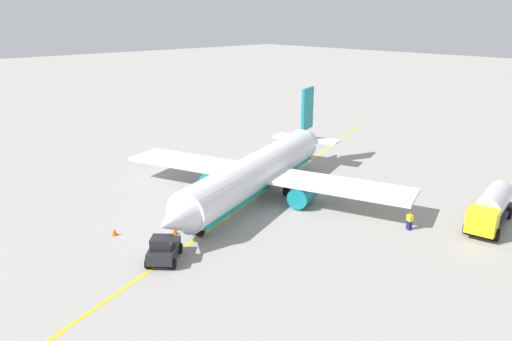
{
  "coord_description": "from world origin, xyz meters",
  "views": [
    {
      "loc": [
        32.85,
        34.78,
        18.38
      ],
      "look_at": [
        0.0,
        0.0,
        3.0
      ],
      "focal_mm": 34.05,
      "sensor_mm": 36.0,
      "label": 1
    }
  ],
  "objects_px": {
    "airplane": "(258,172)",
    "safety_cone_wingtip": "(175,231)",
    "safety_cone_nose": "(114,232)",
    "pushback_tug": "(163,249)",
    "fuel_tanker": "(491,207)",
    "refueling_worker": "(410,221)"
  },
  "relations": [
    {
      "from": "fuel_tanker",
      "to": "pushback_tug",
      "type": "relative_size",
      "value": 2.45
    },
    {
      "from": "fuel_tanker",
      "to": "pushback_tug",
      "type": "distance_m",
      "value": 29.46
    },
    {
      "from": "fuel_tanker",
      "to": "pushback_tug",
      "type": "xyz_separation_m",
      "value": [
        25.56,
        -14.62,
        -0.71
      ]
    },
    {
      "from": "safety_cone_nose",
      "to": "safety_cone_wingtip",
      "type": "xyz_separation_m",
      "value": [
        -3.97,
        3.43,
        0.02
      ]
    },
    {
      "from": "safety_cone_nose",
      "to": "airplane",
      "type": "bearing_deg",
      "value": 174.02
    },
    {
      "from": "fuel_tanker",
      "to": "safety_cone_wingtip",
      "type": "xyz_separation_m",
      "value": [
        22.19,
        -18.11,
        -1.39
      ]
    },
    {
      "from": "refueling_worker",
      "to": "safety_cone_wingtip",
      "type": "relative_size",
      "value": 2.63
    },
    {
      "from": "fuel_tanker",
      "to": "safety_cone_wingtip",
      "type": "height_order",
      "value": "fuel_tanker"
    },
    {
      "from": "airplane",
      "to": "safety_cone_wingtip",
      "type": "bearing_deg",
      "value": 8.53
    },
    {
      "from": "fuel_tanker",
      "to": "pushback_tug",
      "type": "bearing_deg",
      "value": -29.77
    },
    {
      "from": "fuel_tanker",
      "to": "safety_cone_nose",
      "type": "relative_size",
      "value": 16.15
    },
    {
      "from": "fuel_tanker",
      "to": "safety_cone_wingtip",
      "type": "bearing_deg",
      "value": -39.21
    },
    {
      "from": "airplane",
      "to": "fuel_tanker",
      "type": "relative_size",
      "value": 3.25
    },
    {
      "from": "pushback_tug",
      "to": "safety_cone_wingtip",
      "type": "distance_m",
      "value": 4.9
    },
    {
      "from": "airplane",
      "to": "safety_cone_wingtip",
      "type": "distance_m",
      "value": 12.18
    },
    {
      "from": "pushback_tug",
      "to": "fuel_tanker",
      "type": "bearing_deg",
      "value": 150.23
    },
    {
      "from": "fuel_tanker",
      "to": "safety_cone_nose",
      "type": "height_order",
      "value": "fuel_tanker"
    },
    {
      "from": "fuel_tanker",
      "to": "refueling_worker",
      "type": "bearing_deg",
      "value": -35.1
    },
    {
      "from": "airplane",
      "to": "refueling_worker",
      "type": "xyz_separation_m",
      "value": [
        -4.02,
        15.41,
        -1.88
      ]
    },
    {
      "from": "airplane",
      "to": "refueling_worker",
      "type": "height_order",
      "value": "airplane"
    },
    {
      "from": "safety_cone_wingtip",
      "to": "pushback_tug",
      "type": "bearing_deg",
      "value": 45.93
    },
    {
      "from": "pushback_tug",
      "to": "safety_cone_nose",
      "type": "bearing_deg",
      "value": -85.07
    }
  ]
}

